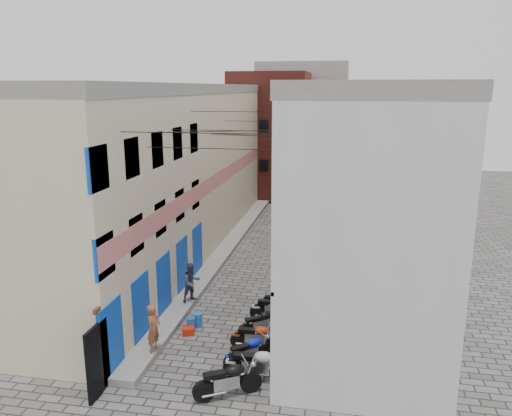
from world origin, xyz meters
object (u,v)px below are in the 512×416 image
Objects in this scene: motorcycle_c at (249,350)px; motorcycle_a at (228,378)px; motorcycle_f at (276,307)px; red_crate at (188,331)px; water_jug_near at (191,324)px; motorcycle_d at (256,335)px; motorcycle_g at (279,302)px; motorcycle_b at (257,363)px; person_a at (154,328)px; motorcycle_e at (261,321)px; person_b at (192,282)px; water_jug_far at (198,320)px.

motorcycle_a is at bearing -49.65° from motorcycle_c.
red_crate is (-3.00, -1.67, -0.46)m from motorcycle_f.
water_jug_near is at bearing -167.59° from motorcycle_c.
motorcycle_g is (0.36, 2.97, -0.04)m from motorcycle_d.
person_a reaches higher than motorcycle_b.
motorcycle_c reaches higher than motorcycle_d.
person_a is 2.05m from red_crate.
person_b is at bearing -158.15° from motorcycle_e.
motorcycle_a reaches higher than motorcycle_f.
motorcycle_d is at bearing 144.16° from motorcycle_a.
motorcycle_a reaches higher than motorcycle_c.
water_jug_near is at bearing 89.32° from red_crate.
motorcycle_c is 3.70× the size of water_jug_near.
motorcycle_c reaches higher than water_jug_near.
motorcycle_c is at bearing 141.92° from motorcycle_a.
motorcycle_a reaches higher than motorcycle_d.
motorcycle_c is (0.28, 1.83, -0.07)m from motorcycle_a.
water_jug_near is at bearing -121.97° from person_b.
motorcycle_d is 2.73m from red_crate.
motorcycle_f is 3.30m from water_jug_near.
motorcycle_g is at bearing -34.04° from person_a.
motorcycle_f reaches higher than motorcycle_e.
red_crate is at bearing -175.23° from motorcycle_a.
motorcycle_f is 3.03m from water_jug_far.
water_jug_near is at bearing -69.20° from motorcycle_f.
motorcycle_f reaches higher than motorcycle_g.
red_crate is (-3.00, -2.39, -0.35)m from motorcycle_g.
person_a is at bearing -107.28° from water_jug_far.
red_crate is (-2.64, 0.58, -0.39)m from motorcycle_d.
motorcycle_a is at bearing -35.82° from motorcycle_b.
motorcycle_b is 6.00m from person_b.
motorcycle_c is at bearing -80.36° from person_a.
person_a is at bearing -102.21° from motorcycle_b.
red_crate is (-0.15, -0.68, -0.13)m from water_jug_far.
motorcycle_c is at bearing -36.52° from water_jug_near.
motorcycle_d is 3.48m from person_a.
person_a and person_b have the same top height.
motorcycle_c is 0.91× the size of motorcycle_f.
motorcycle_f is 1.26× the size of person_b.
motorcycle_c is 4.23× the size of red_crate.
person_b is (-3.60, -0.05, 0.58)m from motorcycle_g.
motorcycle_g is at bearing 130.50° from motorcycle_e.
motorcycle_c is at bearing -10.14° from motorcycle_f.
water_jug_near is 1.15× the size of red_crate.
water_jug_near is 0.35m from red_crate.
motorcycle_c is 1.01m from motorcycle_d.
person_a is at bearing -106.20° from water_jug_near.
motorcycle_f is 0.74m from motorcycle_g.
person_b reaches higher than motorcycle_f.
motorcycle_d is (0.04, 1.01, -0.01)m from motorcycle_c.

